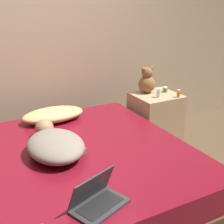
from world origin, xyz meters
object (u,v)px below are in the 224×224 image
(teddy_bear, at_px, (147,81))
(bottle_white, at_px, (159,93))
(laptop, at_px, (97,199))
(person_lying, at_px, (55,144))
(bottle_green, at_px, (165,90))
(bottle_orange, at_px, (178,94))
(pillow, at_px, (53,115))

(teddy_bear, height_order, bottle_white, teddy_bear)
(laptop, xyz_separation_m, bottle_white, (1.29, 1.18, 0.13))
(person_lying, xyz_separation_m, teddy_bear, (1.28, 0.65, 0.18))
(person_lying, bearing_deg, bottle_white, 21.78)
(person_lying, bearing_deg, teddy_bear, 29.79)
(bottle_green, height_order, bottle_white, bottle_white)
(bottle_green, bearing_deg, bottle_white, -145.70)
(teddy_bear, height_order, bottle_orange, teddy_bear)
(teddy_bear, relative_size, bottle_green, 4.91)
(bottle_orange, distance_m, bottle_green, 0.22)
(laptop, bearing_deg, bottle_green, 20.79)
(laptop, xyz_separation_m, bottle_orange, (1.48, 1.08, 0.13))
(teddy_bear, xyz_separation_m, bottle_green, (0.19, -0.08, -0.10))
(person_lying, distance_m, bottle_orange, 1.53)
(bottle_green, bearing_deg, bottle_orange, -88.30)
(person_lying, bearing_deg, laptop, -86.73)
(bottle_green, relative_size, bottle_white, 0.64)
(laptop, bearing_deg, person_lying, 69.52)
(laptop, bearing_deg, bottle_orange, 15.48)
(person_lying, distance_m, bottle_green, 1.58)
(teddy_bear, distance_m, bottle_white, 0.22)
(bottle_orange, bearing_deg, laptop, -143.85)
(pillow, xyz_separation_m, person_lying, (-0.20, -0.65, 0.02))
(laptop, relative_size, bottle_orange, 4.53)
(pillow, height_order, teddy_bear, teddy_bear)
(pillow, distance_m, person_lying, 0.68)
(pillow, distance_m, teddy_bear, 1.10)
(person_lying, xyz_separation_m, bottle_white, (1.30, 0.44, 0.10))
(laptop, relative_size, bottle_white, 4.08)
(pillow, bearing_deg, teddy_bear, -0.16)
(bottle_orange, height_order, bottle_white, bottle_white)
(pillow, relative_size, bottle_white, 6.57)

